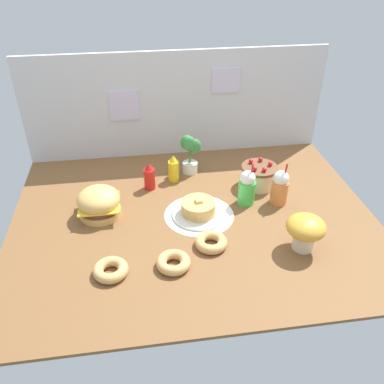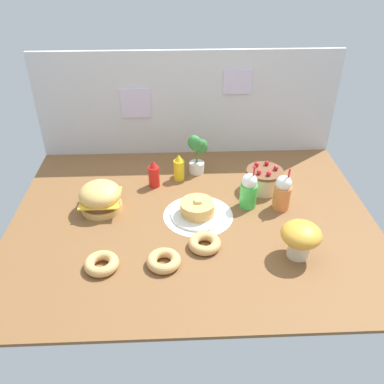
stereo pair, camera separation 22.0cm
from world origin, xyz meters
name	(u,v)px [view 1 (the left image)]	position (x,y,z in m)	size (l,w,h in m)	color
ground_plane	(194,218)	(0.00, 0.00, -0.01)	(2.28, 1.79, 0.02)	brown
back_wall	(176,104)	(0.00, 0.89, 0.41)	(2.28, 0.04, 0.81)	silver
doily_mat	(199,215)	(0.04, 0.02, 0.00)	(0.44, 0.44, 0.00)	white
burger	(99,203)	(-0.59, 0.12, 0.09)	(0.27, 0.27, 0.19)	#DBA859
pancake_stack	(199,209)	(0.03, 0.02, 0.05)	(0.34, 0.34, 0.12)	white
layer_cake	(259,176)	(0.51, 0.31, 0.08)	(0.25, 0.25, 0.18)	beige
ketchup_bottle	(149,177)	(-0.25, 0.38, 0.09)	(0.08, 0.08, 0.20)	red
mustard_bottle	(174,169)	(-0.08, 0.46, 0.09)	(0.08, 0.08, 0.20)	yellow
cream_soda_cup	(247,187)	(0.37, 0.11, 0.12)	(0.11, 0.11, 0.30)	green
orange_float_cup	(280,187)	(0.58, 0.08, 0.12)	(0.11, 0.11, 0.30)	orange
donut_pink_glaze	(111,270)	(-0.51, -0.43, 0.03)	(0.19, 0.19, 0.06)	tan
donut_chocolate	(173,262)	(-0.18, -0.42, 0.03)	(0.19, 0.19, 0.06)	tan
donut_vanilla	(211,242)	(0.06, -0.29, 0.03)	(0.19, 0.19, 0.06)	tan
potted_plant	(190,152)	(0.06, 0.56, 0.16)	(0.15, 0.12, 0.31)	white
mushroom_stool	(306,230)	(0.57, -0.38, 0.13)	(0.22, 0.22, 0.21)	beige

